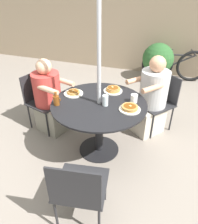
{
  "coord_description": "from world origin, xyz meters",
  "views": [
    {
      "loc": [
        0.76,
        -2.17,
        2.06
      ],
      "look_at": [
        0.0,
        0.0,
        0.61
      ],
      "focal_mm": 35.0,
      "sensor_mm": 36.0,
      "label": 1
    }
  ],
  "objects_px": {
    "patio_chair_north": "(79,188)",
    "drinking_glass_a": "(105,100)",
    "syrup_bottle": "(56,100)",
    "potted_shrub": "(158,60)",
    "patio_chair_south": "(41,97)",
    "coffee_cup": "(134,98)",
    "bicycle": "(175,65)",
    "pancake_plate_a": "(73,93)",
    "patio_table": "(99,113)",
    "pancake_plate_b": "(113,90)",
    "diner_east": "(151,100)",
    "pancake_plate_c": "(130,108)",
    "diner_south": "(50,100)",
    "patio_chair_east": "(160,99)"
  },
  "relations": [
    {
      "from": "pancake_plate_a",
      "to": "potted_shrub",
      "type": "relative_size",
      "value": 0.3
    },
    {
      "from": "patio_chair_north",
      "to": "patio_chair_south",
      "type": "height_order",
      "value": "same"
    },
    {
      "from": "diner_east",
      "to": "bicycle",
      "type": "relative_size",
      "value": 0.81
    },
    {
      "from": "pancake_plate_b",
      "to": "pancake_plate_c",
      "type": "relative_size",
      "value": 1.0
    },
    {
      "from": "coffee_cup",
      "to": "patio_table",
      "type": "bearing_deg",
      "value": -157.83
    },
    {
      "from": "patio_chair_north",
      "to": "potted_shrub",
      "type": "bearing_deg",
      "value": 76.24
    },
    {
      "from": "pancake_plate_c",
      "to": "patio_chair_east",
      "type": "bearing_deg",
      "value": 71.81
    },
    {
      "from": "pancake_plate_b",
      "to": "bicycle",
      "type": "bearing_deg",
      "value": 73.12
    },
    {
      "from": "diner_east",
      "to": "drinking_glass_a",
      "type": "bearing_deg",
      "value": 95.76
    },
    {
      "from": "patio_chair_south",
      "to": "bicycle",
      "type": "xyz_separation_m",
      "value": [
        1.85,
        2.52,
        -0.14
      ]
    },
    {
      "from": "patio_chair_north",
      "to": "patio_chair_east",
      "type": "xyz_separation_m",
      "value": [
        0.49,
        1.88,
        0.0
      ]
    },
    {
      "from": "patio_chair_east",
      "to": "pancake_plate_a",
      "type": "height_order",
      "value": "patio_chair_east"
    },
    {
      "from": "diner_south",
      "to": "patio_chair_north",
      "type": "bearing_deg",
      "value": 54.47
    },
    {
      "from": "patio_chair_north",
      "to": "patio_table",
      "type": "bearing_deg",
      "value": 90.0
    },
    {
      "from": "patio_table",
      "to": "syrup_bottle",
      "type": "distance_m",
      "value": 0.55
    },
    {
      "from": "patio_chair_north",
      "to": "drinking_glass_a",
      "type": "distance_m",
      "value": 1.08
    },
    {
      "from": "patio_chair_south",
      "to": "pancake_plate_a",
      "type": "height_order",
      "value": "patio_chair_south"
    },
    {
      "from": "patio_table",
      "to": "potted_shrub",
      "type": "relative_size",
      "value": 1.4
    },
    {
      "from": "patio_chair_north",
      "to": "syrup_bottle",
      "type": "height_order",
      "value": "syrup_bottle"
    },
    {
      "from": "syrup_bottle",
      "to": "patio_chair_south",
      "type": "bearing_deg",
      "value": 138.49
    },
    {
      "from": "pancake_plate_b",
      "to": "coffee_cup",
      "type": "distance_m",
      "value": 0.37
    },
    {
      "from": "patio_chair_north",
      "to": "drinking_glass_a",
      "type": "xyz_separation_m",
      "value": [
        -0.09,
        1.02,
        0.32
      ]
    },
    {
      "from": "pancake_plate_a",
      "to": "drinking_glass_a",
      "type": "height_order",
      "value": "drinking_glass_a"
    },
    {
      "from": "drinking_glass_a",
      "to": "pancake_plate_b",
      "type": "bearing_deg",
      "value": 91.83
    },
    {
      "from": "pancake_plate_c",
      "to": "coffee_cup",
      "type": "height_order",
      "value": "coffee_cup"
    },
    {
      "from": "pancake_plate_b",
      "to": "bicycle",
      "type": "relative_size",
      "value": 0.17
    },
    {
      "from": "diner_south",
      "to": "syrup_bottle",
      "type": "bearing_deg",
      "value": 56.85
    },
    {
      "from": "coffee_cup",
      "to": "syrup_bottle",
      "type": "bearing_deg",
      "value": -156.78
    },
    {
      "from": "patio_chair_south",
      "to": "syrup_bottle",
      "type": "distance_m",
      "value": 0.82
    },
    {
      "from": "patio_chair_south",
      "to": "diner_south",
      "type": "relative_size",
      "value": 0.76
    },
    {
      "from": "diner_east",
      "to": "patio_table",
      "type": "bearing_deg",
      "value": 90.0
    },
    {
      "from": "syrup_bottle",
      "to": "potted_shrub",
      "type": "relative_size",
      "value": 0.2
    },
    {
      "from": "pancake_plate_b",
      "to": "coffee_cup",
      "type": "relative_size",
      "value": 2.48
    },
    {
      "from": "patio_table",
      "to": "patio_chair_north",
      "type": "distance_m",
      "value": 1.07
    },
    {
      "from": "patio_chair_east",
      "to": "diner_east",
      "type": "relative_size",
      "value": 0.73
    },
    {
      "from": "bicycle",
      "to": "pancake_plate_a",
      "type": "bearing_deg",
      "value": -125.13
    },
    {
      "from": "patio_chair_south",
      "to": "diner_south",
      "type": "height_order",
      "value": "diner_south"
    },
    {
      "from": "coffee_cup",
      "to": "potted_shrub",
      "type": "height_order",
      "value": "coffee_cup"
    },
    {
      "from": "pancake_plate_a",
      "to": "pancake_plate_b",
      "type": "bearing_deg",
      "value": 27.22
    },
    {
      "from": "pancake_plate_b",
      "to": "patio_chair_east",
      "type": "bearing_deg",
      "value": 38.64
    },
    {
      "from": "diner_east",
      "to": "syrup_bottle",
      "type": "relative_size",
      "value": 7.03
    },
    {
      "from": "diner_east",
      "to": "pancake_plate_a",
      "type": "bearing_deg",
      "value": 70.27
    },
    {
      "from": "diner_east",
      "to": "bicycle",
      "type": "height_order",
      "value": "diner_east"
    },
    {
      "from": "pancake_plate_a",
      "to": "drinking_glass_a",
      "type": "relative_size",
      "value": 1.92
    },
    {
      "from": "pancake_plate_b",
      "to": "pancake_plate_c",
      "type": "bearing_deg",
      "value": -51.34
    },
    {
      "from": "patio_chair_north",
      "to": "drinking_glass_a",
      "type": "relative_size",
      "value": 6.57
    },
    {
      "from": "coffee_cup",
      "to": "drinking_glass_a",
      "type": "distance_m",
      "value": 0.36
    },
    {
      "from": "patio_chair_south",
      "to": "coffee_cup",
      "type": "distance_m",
      "value": 1.46
    },
    {
      "from": "patio_chair_east",
      "to": "syrup_bottle",
      "type": "bearing_deg",
      "value": 81.4
    },
    {
      "from": "diner_south",
      "to": "bicycle",
      "type": "relative_size",
      "value": 0.78
    }
  ]
}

